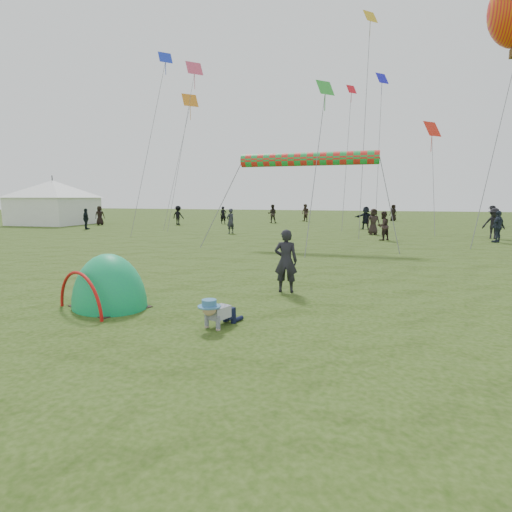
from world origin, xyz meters
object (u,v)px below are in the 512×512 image
(popup_tent, at_px, (110,307))
(event_marquee, at_px, (54,201))
(standing_adult, at_px, (286,261))
(crawling_toddler, at_px, (217,312))

(popup_tent, relative_size, event_marquee, 0.39)
(standing_adult, xyz_separation_m, event_marquee, (-25.88, 19.60, 1.30))
(crawling_toddler, relative_size, standing_adult, 0.47)
(popup_tent, distance_m, event_marquee, 31.57)
(crawling_toddler, distance_m, popup_tent, 2.92)
(event_marquee, bearing_deg, standing_adult, -39.92)
(popup_tent, bearing_deg, standing_adult, 59.51)
(standing_adult, height_order, event_marquee, event_marquee)
(popup_tent, bearing_deg, event_marquee, 158.87)
(standing_adult, distance_m, event_marquee, 32.49)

